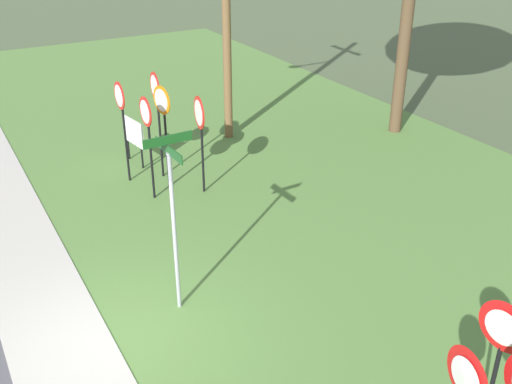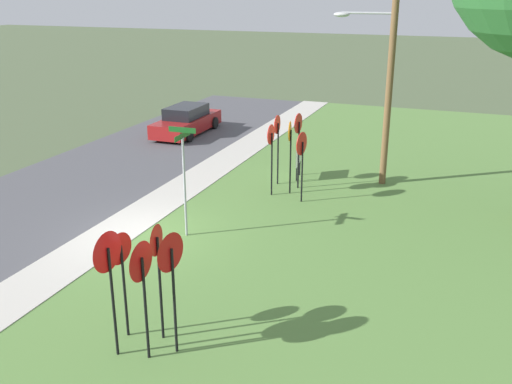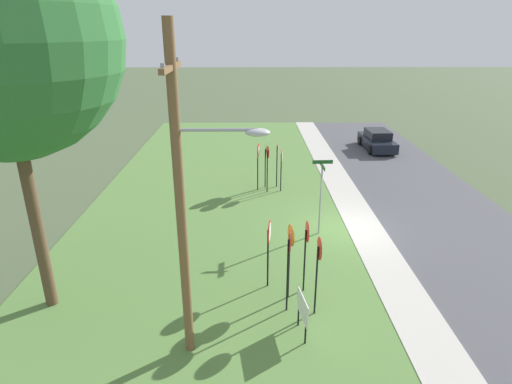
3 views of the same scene
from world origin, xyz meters
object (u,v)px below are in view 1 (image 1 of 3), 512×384
Objects in this scene: stop_sign_near_right at (147,126)px; stop_sign_far_center at (122,111)px; stop_sign_near_left at (157,102)px; stop_sign_far_left at (163,115)px; street_name_post at (173,211)px; notice_board at (133,134)px; yield_sign_near_right at (498,351)px; stop_sign_far_right at (200,124)px.

stop_sign_near_right is 0.98× the size of stop_sign_far_center.
stop_sign_near_left is 1.06× the size of stop_sign_far_left.
street_name_post is at bearing -30.51° from stop_sign_far_left.
stop_sign_far_center is at bearing -37.66° from notice_board.
stop_sign_far_center is 1.02× the size of yield_sign_near_right.
yield_sign_near_right is (10.06, 0.21, -0.12)m from stop_sign_near_left.
stop_sign_far_left is at bearing -129.12° from stop_sign_far_right.
yield_sign_near_right is at bearing -5.56° from notice_board.
stop_sign_far_right is (1.32, 0.53, -0.22)m from stop_sign_near_left.
stop_sign_far_left is 0.80× the size of street_name_post.
stop_sign_near_left is 1.13× the size of stop_sign_far_right.
yield_sign_near_right is 11.23m from notice_board.
stop_sign_far_left reaches higher than yield_sign_near_right.
stop_sign_near_left is at bearing 173.36° from yield_sign_near_right.
yield_sign_near_right reaches higher than notice_board.
stop_sign_near_left is at bearing 161.16° from stop_sign_far_left.
stop_sign_far_left is 1.11m from stop_sign_far_center.
stop_sign_far_left is at bearing -4.23° from stop_sign_near_left.
stop_sign_far_right is (0.67, 0.62, -0.10)m from stop_sign_far_left.
stop_sign_far_left is at bearing -1.36° from notice_board.
street_name_post is (3.89, -2.28, 0.15)m from stop_sign_far_right.
stop_sign_far_center is 2.05× the size of notice_board.
yield_sign_near_right is (9.03, 0.85, 0.05)m from stop_sign_near_right.
stop_sign_far_center reaches higher than stop_sign_far_right.
street_name_post reaches higher than notice_board.
yield_sign_near_right is at bearing 19.61° from street_name_post.
stop_sign_near_right is 9.07m from yield_sign_near_right.
stop_sign_near_left reaches higher than yield_sign_near_right.
notice_board is (-2.15, 0.33, -0.97)m from stop_sign_near_right.
stop_sign_near_left is at bearing 147.88° from stop_sign_near_right.
yield_sign_near_right reaches higher than stop_sign_near_right.
stop_sign_far_center is 0.80× the size of street_name_post.
stop_sign_near_right is (1.04, -0.64, -0.17)m from stop_sign_near_left.
stop_sign_far_center is 5.47m from street_name_post.
stop_sign_near_left is 1.08× the size of yield_sign_near_right.
stop_sign_far_right is 4.51m from street_name_post.
stop_sign_far_center is (-0.83, -0.74, -0.01)m from stop_sign_far_left.
stop_sign_far_right is at bearing 147.23° from street_name_post.
stop_sign_near_left reaches higher than notice_board.
stop_sign_near_right is 4.32m from street_name_post.
stop_sign_far_right is (0.29, 1.17, -0.05)m from stop_sign_near_right.
stop_sign_near_right is at bearing -65.06° from stop_sign_far_left.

